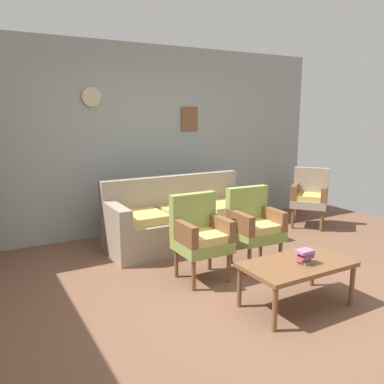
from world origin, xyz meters
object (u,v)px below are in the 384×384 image
(floral_couch, at_px, (182,221))
(coffee_table, at_px, (297,267))
(armchair_near_couch_end, at_px, (254,223))
(book_stack_on_table, at_px, (305,256))
(armchair_by_doorway, at_px, (200,233))
(wingback_chair_by_fireplace, at_px, (310,195))
(floor_vase_by_wall, at_px, (299,197))

(floral_couch, relative_size, coffee_table, 2.02)
(armchair_near_couch_end, bearing_deg, coffee_table, -106.11)
(book_stack_on_table, bearing_deg, armchair_by_doorway, 115.48)
(armchair_near_couch_end, bearing_deg, armchair_by_doorway, -178.20)
(floral_couch, height_order, armchair_near_couch_end, same)
(floral_couch, height_order, armchair_by_doorway, same)
(floral_couch, xyz_separation_m, wingback_chair_by_fireplace, (2.13, -0.20, 0.17))
(wingback_chair_by_fireplace, height_order, floor_vase_by_wall, wingback_chair_by_fireplace)
(wingback_chair_by_fireplace, relative_size, coffee_table, 0.90)
(wingback_chair_by_fireplace, height_order, book_stack_on_table, wingback_chair_by_fireplace)
(armchair_near_couch_end, relative_size, wingback_chair_by_fireplace, 1.00)
(wingback_chair_by_fireplace, xyz_separation_m, floor_vase_by_wall, (0.42, 0.63, -0.20))
(coffee_table, xyz_separation_m, floor_vase_by_wall, (2.47, 2.49, -0.08))
(armchair_by_doorway, distance_m, coffee_table, 1.08)
(armchair_by_doorway, bearing_deg, coffee_table, -65.52)
(wingback_chair_by_fireplace, bearing_deg, floral_couch, 174.52)
(floral_couch, relative_size, wingback_chair_by_fireplace, 2.25)
(armchair_near_couch_end, distance_m, wingback_chair_by_fireplace, 1.96)
(wingback_chair_by_fireplace, relative_size, floor_vase_by_wall, 1.51)
(coffee_table, height_order, floor_vase_by_wall, floor_vase_by_wall)
(coffee_table, bearing_deg, book_stack_on_table, -47.59)
(floor_vase_by_wall, bearing_deg, book_stack_on_table, -133.77)
(coffee_table, xyz_separation_m, book_stack_on_table, (0.04, -0.05, 0.12))
(armchair_by_doorway, bearing_deg, book_stack_on_table, -64.52)
(armchair_near_couch_end, bearing_deg, floor_vase_by_wall, 34.31)
(floral_couch, xyz_separation_m, book_stack_on_table, (0.13, -2.10, 0.17))
(armchair_by_doorway, xyz_separation_m, armchair_near_couch_end, (0.73, 0.02, 0.00))
(armchair_by_doorway, height_order, wingback_chair_by_fireplace, same)
(armchair_near_couch_end, relative_size, coffee_table, 0.90)
(armchair_by_doorway, height_order, coffee_table, armchair_by_doorway)
(armchair_near_couch_end, height_order, coffee_table, armchair_near_couch_end)
(floor_vase_by_wall, bearing_deg, wingback_chair_by_fireplace, -123.55)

